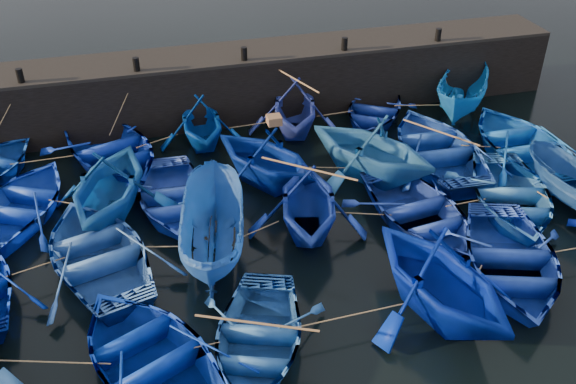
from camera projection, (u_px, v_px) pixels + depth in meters
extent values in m
plane|color=black|center=(317.00, 273.00, 17.98)|extent=(120.00, 120.00, 0.00)
cube|color=black|center=(241.00, 84.00, 25.75)|extent=(26.00, 2.50, 2.50)
cube|color=black|center=(240.00, 53.00, 25.03)|extent=(26.00, 2.50, 0.12)
cylinder|color=black|center=(20.00, 76.00, 22.41)|extent=(0.24, 0.24, 0.50)
cylinder|color=black|center=(136.00, 64.00, 23.27)|extent=(0.24, 0.24, 0.50)
cylinder|color=black|center=(244.00, 54.00, 24.14)|extent=(0.24, 0.24, 0.50)
cylinder|color=black|center=(345.00, 44.00, 25.00)|extent=(0.24, 0.24, 0.50)
cylinder|color=black|center=(438.00, 35.00, 25.86)|extent=(0.24, 0.24, 0.50)
imported|color=#082493|center=(110.00, 150.00, 22.63)|extent=(5.75, 6.70, 1.17)
imported|color=#013692|center=(201.00, 121.00, 23.64)|extent=(3.34, 3.82, 1.94)
imported|color=navy|center=(294.00, 106.00, 24.41)|extent=(4.52, 4.93, 2.19)
imported|color=navy|center=(373.00, 110.00, 25.55)|extent=(5.02, 5.38, 0.91)
imported|color=#0F5DAF|center=(463.00, 93.00, 25.73)|extent=(4.39, 5.01, 1.89)
imported|color=#1137D1|center=(19.00, 205.00, 19.89)|extent=(5.34, 6.02, 1.03)
imported|color=#0F4A8F|center=(109.00, 183.00, 19.66)|extent=(5.34, 5.72, 2.44)
imported|color=blue|center=(171.00, 196.00, 20.41)|extent=(3.46, 4.71, 0.95)
imported|color=navy|center=(266.00, 155.00, 21.22)|extent=(5.48, 5.64, 2.27)
imported|color=#1F5F97|center=(372.00, 146.00, 21.49)|extent=(6.13, 6.26, 2.50)
imported|color=#163E94|center=(438.00, 148.00, 22.77)|extent=(4.30, 5.83, 1.17)
imported|color=blue|center=(523.00, 144.00, 23.03)|extent=(4.06, 5.64, 1.16)
imported|color=#2957B1|center=(98.00, 252.00, 17.89)|extent=(5.15, 6.20, 1.11)
imported|color=#1D51A3|center=(211.00, 230.00, 18.09)|extent=(2.78, 5.15, 1.89)
imported|color=navy|center=(308.00, 201.00, 19.01)|extent=(4.53, 4.96, 2.22)
imported|color=navy|center=(419.00, 211.00, 19.59)|extent=(4.31, 5.53, 1.05)
imported|color=blue|center=(511.00, 196.00, 20.32)|extent=(4.95, 5.90, 1.05)
imported|color=#012391|center=(151.00, 356.00, 14.73)|extent=(5.57, 6.29, 1.08)
imported|color=#2259A8|center=(257.00, 338.00, 15.32)|extent=(4.50, 5.25, 0.92)
imported|color=#001B92|center=(441.00, 276.00, 15.98)|extent=(5.28, 5.73, 2.52)
imported|color=#17379F|center=(511.00, 260.00, 17.62)|extent=(5.20, 6.15, 1.09)
cube|color=brown|center=(274.00, 120.00, 20.58)|extent=(0.45, 0.43, 0.28)
cylinder|color=tan|center=(48.00, 159.00, 22.16)|extent=(2.46, 0.10, 0.04)
cylinder|color=tan|center=(157.00, 141.00, 23.26)|extent=(1.55, 0.66, 0.04)
cylinder|color=tan|center=(249.00, 125.00, 24.29)|extent=(1.80, 0.11, 0.04)
cylinder|color=tan|center=(335.00, 114.00, 25.10)|extent=(1.50, 0.13, 0.04)
cylinder|color=tan|center=(418.00, 105.00, 25.72)|extent=(1.84, 0.45, 0.04)
cylinder|color=tan|center=(66.00, 203.00, 19.95)|extent=(1.04, 0.60, 0.04)
cylinder|color=tan|center=(142.00, 197.00, 20.20)|extent=(0.05, 0.10, 0.04)
cylinder|color=tan|center=(220.00, 182.00, 20.95)|extent=(1.47, 0.62, 0.04)
cylinder|color=tan|center=(319.00, 167.00, 21.71)|extent=(1.74, 0.56, 0.04)
cylinder|color=tan|center=(405.00, 156.00, 22.34)|extent=(0.95, 0.44, 0.04)
cylinder|color=tan|center=(481.00, 146.00, 22.92)|extent=(1.29, 0.55, 0.04)
cylinder|color=tan|center=(36.00, 267.00, 17.36)|extent=(1.53, 0.47, 0.04)
cylinder|color=tan|center=(156.00, 247.00, 18.10)|extent=(1.37, 0.37, 0.04)
cylinder|color=tan|center=(261.00, 229.00, 18.81)|extent=(1.19, 0.49, 0.04)
cylinder|color=tan|center=(364.00, 214.00, 19.45)|extent=(1.59, 0.61, 0.04)
cylinder|color=tan|center=(466.00, 203.00, 19.94)|extent=(1.39, 0.08, 0.04)
cylinder|color=tan|center=(543.00, 195.00, 20.30)|extent=(0.18, 0.54, 0.04)
cylinder|color=tan|center=(50.00, 362.00, 14.58)|extent=(2.68, 0.86, 0.04)
cylinder|color=tan|center=(205.00, 345.00, 15.00)|extent=(0.70, 0.04, 0.04)
cylinder|color=tan|center=(350.00, 316.00, 15.82)|extent=(2.94, 0.13, 0.04)
cylinder|color=tan|center=(475.00, 278.00, 16.99)|extent=(0.86, 0.87, 0.04)
cylinder|color=tan|center=(4.00, 117.00, 22.56)|extent=(1.62, 0.81, 2.09)
cylinder|color=tan|center=(123.00, 104.00, 23.47)|extent=(1.36, 0.75, 2.09)
cylinder|color=tan|center=(221.00, 89.00, 24.52)|extent=(2.01, 0.12, 2.09)
cylinder|color=tan|center=(266.00, 84.00, 24.93)|extent=(1.65, 0.04, 2.09)
cylinder|color=tan|center=(354.00, 74.00, 25.76)|extent=(0.95, 0.12, 2.08)
cylinder|color=tan|center=(443.00, 66.00, 26.42)|extent=(0.60, 0.38, 2.08)
cylinder|color=#99724C|center=(295.00, 79.00, 23.79)|extent=(1.08, 2.84, 0.06)
cylinder|color=#99724C|center=(441.00, 132.00, 22.43)|extent=(1.77, 2.49, 0.06)
cylinder|color=#99724C|center=(309.00, 169.00, 18.38)|extent=(2.34, 1.97, 0.06)
cylinder|color=#99724C|center=(257.00, 323.00, 15.05)|extent=(2.74, 1.32, 0.06)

